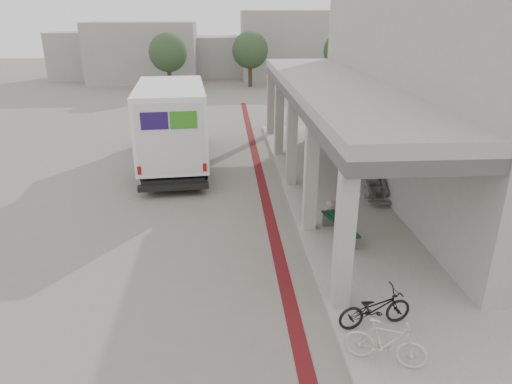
{
  "coord_description": "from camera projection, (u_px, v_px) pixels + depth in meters",
  "views": [
    {
      "loc": [
        -0.41,
        -12.12,
        6.35
      ],
      "look_at": [
        0.42,
        -0.14,
        1.6
      ],
      "focal_mm": 32.0,
      "sensor_mm": 36.0,
      "label": 1
    }
  ],
  "objects": [
    {
      "name": "ground",
      "position": [
        242.0,
        240.0,
        13.61
      ],
      "size": [
        120.0,
        120.0,
        0.0
      ],
      "primitive_type": "plane",
      "color": "slate",
      "rests_on": "ground"
    },
    {
      "name": "bike_lane_stripe",
      "position": [
        269.0,
        212.0,
        15.53
      ],
      "size": [
        0.35,
        40.0,
        0.01
      ],
      "primitive_type": "cube",
      "color": "#581114",
      "rests_on": "ground"
    },
    {
      "name": "sidewalk",
      "position": [
        373.0,
        234.0,
        13.84
      ],
      "size": [
        4.4,
        28.0,
        0.12
      ],
      "primitive_type": "cube",
      "color": "gray",
      "rests_on": "ground"
    },
    {
      "name": "transit_building",
      "position": [
        419.0,
        97.0,
        16.97
      ],
      "size": [
        7.6,
        17.0,
        7.0
      ],
      "color": "gray",
      "rests_on": "ground"
    },
    {
      "name": "distant_backdrop",
      "position": [
        199.0,
        51.0,
        45.72
      ],
      "size": [
        28.0,
        10.0,
        6.5
      ],
      "color": "gray",
      "rests_on": "ground"
    },
    {
      "name": "tree_left",
      "position": [
        168.0,
        53.0,
        38.09
      ],
      "size": [
        3.2,
        3.2,
        4.8
      ],
      "color": "#38281C",
      "rests_on": "ground"
    },
    {
      "name": "tree_mid",
      "position": [
        250.0,
        50.0,
        40.4
      ],
      "size": [
        3.2,
        3.2,
        4.8
      ],
      "color": "#38281C",
      "rests_on": "ground"
    },
    {
      "name": "tree_right",
      "position": [
        342.0,
        51.0,
        39.99
      ],
      "size": [
        3.2,
        3.2,
        4.8
      ],
      "color": "#38281C",
      "rests_on": "ground"
    },
    {
      "name": "fedex_truck",
      "position": [
        173.0,
        121.0,
        19.83
      ],
      "size": [
        3.3,
        8.67,
        3.62
      ],
      "rotation": [
        0.0,
        0.0,
        0.08
      ],
      "color": "black",
      "rests_on": "ground"
    },
    {
      "name": "bench",
      "position": [
        340.0,
        227.0,
        13.45
      ],
      "size": [
        0.74,
        1.99,
        0.46
      ],
      "rotation": [
        0.0,
        0.0,
        0.17
      ],
      "color": "slate",
      "rests_on": "sidewalk"
    },
    {
      "name": "bollard_near",
      "position": [
        338.0,
        289.0,
        10.49
      ],
      "size": [
        0.38,
        0.38,
        0.58
      ],
      "color": "gray",
      "rests_on": "sidewalk"
    },
    {
      "name": "bollard_far",
      "position": [
        331.0,
        208.0,
        14.88
      ],
      "size": [
        0.36,
        0.36,
        0.54
      ],
      "color": "gray",
      "rests_on": "sidewalk"
    },
    {
      "name": "utility_cabinet",
      "position": [
        369.0,
        183.0,
        16.45
      ],
      "size": [
        0.45,
        0.6,
        0.99
      ],
      "primitive_type": "cube",
      "rotation": [
        0.0,
        0.0,
        0.01
      ],
      "color": "slate",
      "rests_on": "sidewalk"
    },
    {
      "name": "bicycle_black",
      "position": [
        375.0,
        308.0,
        9.59
      ],
      "size": [
        1.71,
        0.85,
        0.86
      ],
      "primitive_type": "imported",
      "rotation": [
        0.0,
        0.0,
        1.75
      ],
      "color": "black",
      "rests_on": "sidewalk"
    },
    {
      "name": "bicycle_cream",
      "position": [
        386.0,
        343.0,
        8.53
      ],
      "size": [
        1.61,
        1.02,
        0.94
      ],
      "primitive_type": "imported",
      "rotation": [
        0.0,
        0.0,
        1.16
      ],
      "color": "#B9B5A2",
      "rests_on": "sidewalk"
    }
  ]
}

